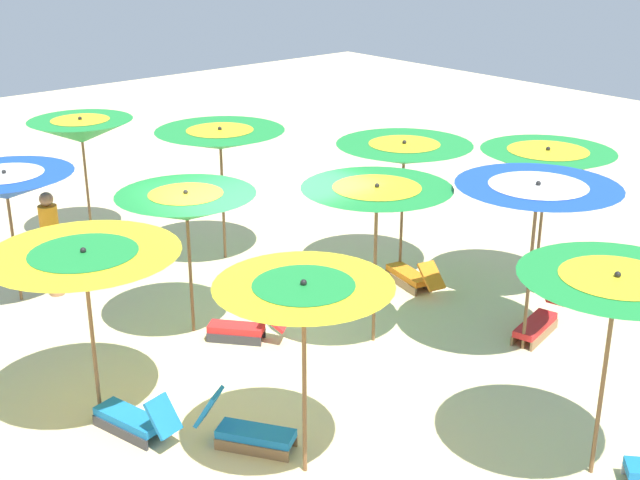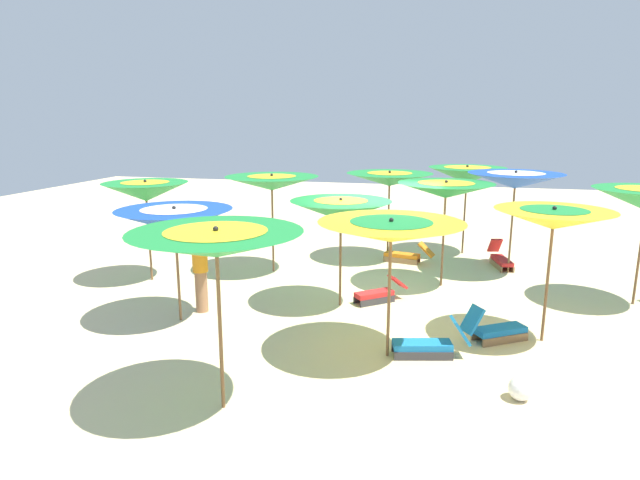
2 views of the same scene
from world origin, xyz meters
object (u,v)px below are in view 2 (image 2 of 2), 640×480
beach_umbrella_2 (216,244)px  beach_umbrella_8 (554,219)px  beach_umbrella_10 (515,180)px  lounger_2 (406,255)px  beach_umbrella_1 (175,220)px  beach_umbrella_7 (446,190)px  beach_umbrella_3 (272,183)px  lounger_3 (428,344)px  beach_umbrella_5 (391,232)px  beach_umbrella_9 (467,175)px  beachgoer_0 (200,266)px  beach_umbrella_0 (146,191)px  beach_umbrella_4 (341,210)px  lounger_5 (378,293)px  beach_ball (520,389)px  lounger_4 (495,329)px  beach_umbrella_6 (390,179)px  lounger_0 (501,259)px

beach_umbrella_2 → beach_umbrella_8: bearing=-143.2°
beach_umbrella_10 → lounger_2: (2.54, -0.36, -2.09)m
beach_umbrella_1 → beach_umbrella_7: 5.83m
beach_umbrella_3 → lounger_3: size_ratio=1.93×
beach_umbrella_5 → beach_umbrella_9: beach_umbrella_9 is taller
beach_umbrella_10 → lounger_3: size_ratio=1.99×
beach_umbrella_7 → beach_umbrella_9: bearing=-99.2°
beachgoer_0 → beach_umbrella_9: bearing=126.2°
beach_umbrella_10 → beach_umbrella_3: bearing=12.5°
beach_umbrella_0 → beach_umbrella_5: 6.55m
beach_umbrella_4 → beach_umbrella_3: bearing=-44.0°
beach_umbrella_1 → beach_umbrella_3: 3.63m
lounger_2 → lounger_5: size_ratio=1.25×
beach_umbrella_0 → beach_umbrella_4: beach_umbrella_0 is taller
beach_umbrella_2 → beach_umbrella_3: (1.40, -6.29, -0.02)m
beach_umbrella_4 → beach_umbrella_7: beach_umbrella_7 is taller
beach_umbrella_8 → beach_ball: size_ratio=7.20×
beach_umbrella_4 → lounger_4: 3.62m
beach_ball → beach_umbrella_3: bearing=-44.5°
beach_umbrella_1 → beach_umbrella_5: bearing=171.0°
beach_umbrella_5 → lounger_5: bearing=-79.0°
lounger_5 → beachgoer_0: size_ratio=0.62×
lounger_3 → lounger_2: bearing=-95.2°
beach_umbrella_5 → lounger_4: size_ratio=1.92×
lounger_2 → beach_umbrella_0: bearing=39.6°
beach_umbrella_10 → beach_umbrella_2: bearing=60.4°
beach_umbrella_8 → lounger_4: bearing=14.9°
beach_umbrella_2 → beach_umbrella_6: size_ratio=1.02×
beach_umbrella_1 → lounger_0: 8.39m
beach_umbrella_3 → beach_umbrella_4: beach_umbrella_3 is taller
beach_umbrella_6 → lounger_4: size_ratio=2.03×
lounger_0 → beach_umbrella_9: bearing=-155.5°
beach_umbrella_5 → beach_ball: size_ratio=6.95×
beach_umbrella_1 → beachgoer_0: 1.16m
beach_umbrella_10 → lounger_5: beach_umbrella_10 is taller
lounger_4 → beach_umbrella_6: bearing=83.0°
lounger_3 → beachgoer_0: size_ratio=0.72×
beach_umbrella_3 → lounger_5: beach_umbrella_3 is taller
beach_umbrella_1 → beach_umbrella_7: beach_umbrella_7 is taller
beach_umbrella_0 → lounger_0: beach_umbrella_0 is taller
beach_umbrella_0 → beach_umbrella_10: (-8.26, -2.62, 0.18)m
beach_umbrella_3 → lounger_3: beach_umbrella_3 is taller
beach_umbrella_7 → lounger_2: size_ratio=1.79×
beachgoer_0 → beach_ball: size_ratio=5.41×
beach_umbrella_5 → lounger_0: 6.65m
beach_umbrella_6 → beach_ball: beach_umbrella_6 is taller
beach_umbrella_2 → lounger_2: bearing=-102.4°
lounger_4 → beachgoer_0: size_ratio=0.67×
beach_umbrella_4 → lounger_2: bearing=-105.8°
beach_umbrella_2 → lounger_0: 9.31m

